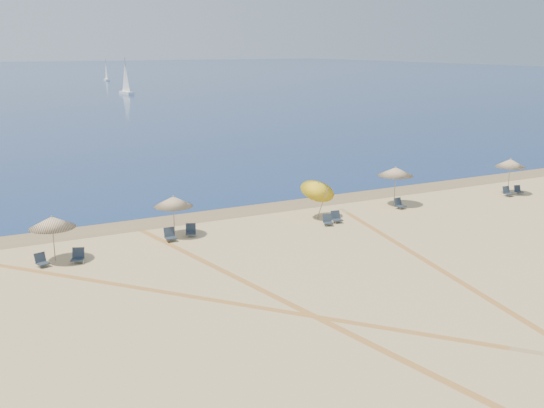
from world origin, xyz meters
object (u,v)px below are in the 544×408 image
(chair_4, at_px, (170,235))
(chair_10, at_px, (518,190))
(umbrella_5, at_px, (510,163))
(chair_2, at_px, (42,261))
(chair_3, at_px, (78,256))
(sailboat_0, at_px, (106,74))
(umbrella_3, at_px, (319,187))
(sailboat_1, at_px, (126,83))
(umbrella_1, at_px, (52,222))
(chair_9, at_px, (507,192))
(umbrella_2, at_px, (173,201))
(chair_5, at_px, (191,231))
(chair_8, at_px, (399,204))
(umbrella_4, at_px, (396,172))
(chair_7, at_px, (336,217))
(chair_6, at_px, (328,221))

(chair_4, height_order, chair_10, chair_4)
(umbrella_5, distance_m, chair_2, 31.67)
(chair_3, relative_size, sailboat_0, 0.13)
(umbrella_3, xyz_separation_m, sailboat_1, (17.23, 105.36, 0.40))
(umbrella_1, height_order, chair_9, umbrella_1)
(umbrella_2, bearing_deg, umbrella_5, -2.87)
(chair_4, xyz_separation_m, chair_9, (24.32, -0.93, -0.01))
(chair_2, bearing_deg, chair_5, -7.16)
(chair_10, xyz_separation_m, sailboat_0, (10.45, 161.50, 1.65))
(chair_8, bearing_deg, umbrella_4, 68.31)
(umbrella_3, distance_m, sailboat_0, 162.73)
(chair_5, height_order, chair_9, chair_9)
(umbrella_1, relative_size, chair_4, 3.25)
(chair_3, bearing_deg, chair_5, 38.04)
(umbrella_2, distance_m, chair_5, 1.90)
(chair_9, height_order, sailboat_0, sailboat_0)
(chair_7, relative_size, chair_8, 1.04)
(chair_2, relative_size, chair_9, 1.09)
(chair_3, distance_m, chair_8, 20.55)
(chair_4, height_order, chair_9, chair_4)
(umbrella_3, bearing_deg, chair_4, -178.86)
(umbrella_4, distance_m, sailboat_0, 161.39)
(chair_3, relative_size, chair_8, 1.20)
(umbrella_2, height_order, chair_3, umbrella_2)
(chair_5, height_order, chair_10, chair_5)
(chair_9, bearing_deg, chair_7, -175.87)
(umbrella_2, xyz_separation_m, umbrella_3, (8.98, -0.53, -0.04))
(chair_4, distance_m, chair_8, 15.40)
(umbrella_5, relative_size, chair_4, 3.60)
(chair_7, height_order, chair_10, chair_7)
(chair_8, height_order, chair_9, same)
(umbrella_3, xyz_separation_m, chair_10, (16.09, -0.94, -1.67))
(umbrella_1, bearing_deg, chair_4, 5.79)
(chair_3, bearing_deg, chair_8, 26.95)
(umbrella_4, relative_size, chair_3, 3.06)
(chair_3, xyz_separation_m, chair_5, (6.44, 1.62, -0.01))
(chair_7, relative_size, chair_10, 1.10)
(chair_5, relative_size, sailboat_1, 0.11)
(umbrella_1, height_order, sailboat_1, sailboat_1)
(chair_2, distance_m, chair_5, 8.22)
(chair_4, height_order, sailboat_0, sailboat_0)
(umbrella_4, xyz_separation_m, chair_9, (8.68, -1.57, -1.96))
(chair_5, xyz_separation_m, chair_6, (7.86, -1.71, -0.02))
(chair_7, bearing_deg, sailboat_0, 89.96)
(chair_5, xyz_separation_m, sailboat_0, (34.71, 160.40, 1.62))
(umbrella_2, xyz_separation_m, sailboat_1, (26.21, 104.83, 0.36))
(chair_4, relative_size, chair_10, 1.07)
(chair_4, xyz_separation_m, sailboat_0, (36.02, 160.74, 1.60))
(chair_2, relative_size, chair_10, 1.13)
(chair_7, bearing_deg, chair_4, -177.04)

